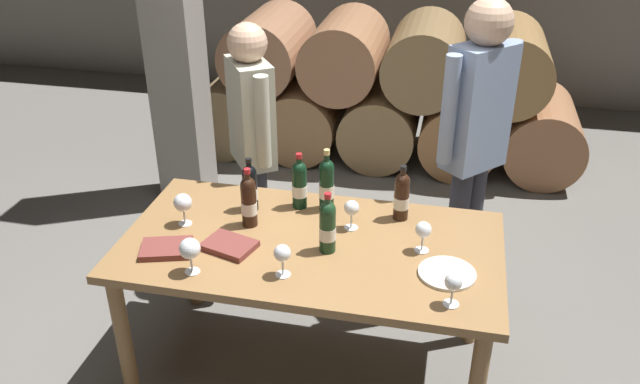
{
  "coord_description": "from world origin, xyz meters",
  "views": [
    {
      "loc": [
        0.56,
        -2.38,
        2.36
      ],
      "look_at": [
        0.0,
        0.2,
        0.91
      ],
      "focal_mm": 36.52,
      "sensor_mm": 36.0,
      "label": 1
    }
  ],
  "objects_px": {
    "wine_bottle_3": "(402,196)",
    "taster_seated_left": "(252,136)",
    "wine_glass_1": "(423,231)",
    "wine_glass_5": "(352,209)",
    "wine_glass_0": "(282,254)",
    "leather_ledger": "(166,249)",
    "wine_glass_4": "(453,283)",
    "wine_bottle_1": "(250,187)",
    "tasting_notebook": "(229,245)",
    "serving_plate": "(447,273)",
    "wine_glass_3": "(183,203)",
    "wine_bottle_0": "(299,184)",
    "wine_bottle_4": "(328,226)",
    "wine_glass_2": "(190,249)",
    "dining_table": "(311,259)",
    "wine_bottle_5": "(249,201)",
    "sommelier_presenting": "(476,132)",
    "wine_bottle_2": "(327,184)"
  },
  "relations": [
    {
      "from": "wine_bottle_4",
      "to": "tasting_notebook",
      "type": "distance_m",
      "value": 0.45
    },
    {
      "from": "wine_glass_5",
      "to": "serving_plate",
      "type": "height_order",
      "value": "wine_glass_5"
    },
    {
      "from": "wine_glass_5",
      "to": "taster_seated_left",
      "type": "xyz_separation_m",
      "value": [
        -0.65,
        0.56,
        0.06
      ]
    },
    {
      "from": "wine_glass_1",
      "to": "wine_glass_5",
      "type": "xyz_separation_m",
      "value": [
        -0.33,
        0.12,
        -0.0
      ]
    },
    {
      "from": "wine_glass_0",
      "to": "leather_ledger",
      "type": "bearing_deg",
      "value": 173.43
    },
    {
      "from": "wine_bottle_3",
      "to": "wine_glass_1",
      "type": "xyz_separation_m",
      "value": [
        0.12,
        -0.26,
        -0.02
      ]
    },
    {
      "from": "wine_glass_2",
      "to": "dining_table",
      "type": "bearing_deg",
      "value": 37.19
    },
    {
      "from": "wine_glass_0",
      "to": "wine_glass_1",
      "type": "relative_size",
      "value": 1.01
    },
    {
      "from": "tasting_notebook",
      "to": "sommelier_presenting",
      "type": "height_order",
      "value": "sommelier_presenting"
    },
    {
      "from": "wine_glass_2",
      "to": "wine_bottle_5",
      "type": "bearing_deg",
      "value": 73.83
    },
    {
      "from": "wine_bottle_1",
      "to": "wine_bottle_0",
      "type": "bearing_deg",
      "value": 18.71
    },
    {
      "from": "wine_glass_3",
      "to": "wine_glass_5",
      "type": "height_order",
      "value": "wine_glass_3"
    },
    {
      "from": "wine_glass_4",
      "to": "tasting_notebook",
      "type": "bearing_deg",
      "value": 168.75
    },
    {
      "from": "wine_bottle_4",
      "to": "wine_bottle_5",
      "type": "relative_size",
      "value": 0.98
    },
    {
      "from": "wine_bottle_3",
      "to": "wine_glass_0",
      "type": "relative_size",
      "value": 1.89
    },
    {
      "from": "wine_glass_4",
      "to": "serving_plate",
      "type": "bearing_deg",
      "value": 96.96
    },
    {
      "from": "wine_bottle_4",
      "to": "serving_plate",
      "type": "xyz_separation_m",
      "value": [
        0.52,
        -0.07,
        -0.12
      ]
    },
    {
      "from": "tasting_notebook",
      "to": "serving_plate",
      "type": "bearing_deg",
      "value": 16.71
    },
    {
      "from": "wine_glass_1",
      "to": "wine_glass_5",
      "type": "distance_m",
      "value": 0.35
    },
    {
      "from": "serving_plate",
      "to": "wine_bottle_4",
      "type": "bearing_deg",
      "value": 172.08
    },
    {
      "from": "dining_table",
      "to": "wine_bottle_3",
      "type": "xyz_separation_m",
      "value": [
        0.37,
        0.3,
        0.21
      ]
    },
    {
      "from": "wine_bottle_1",
      "to": "wine_bottle_3",
      "type": "xyz_separation_m",
      "value": [
        0.72,
        0.07,
        0.0
      ]
    },
    {
      "from": "wine_bottle_2",
      "to": "wine_glass_4",
      "type": "xyz_separation_m",
      "value": [
        0.62,
        -0.62,
        -0.03
      ]
    },
    {
      "from": "wine_bottle_5",
      "to": "leather_ledger",
      "type": "distance_m",
      "value": 0.43
    },
    {
      "from": "wine_glass_1",
      "to": "wine_glass_5",
      "type": "bearing_deg",
      "value": 160.43
    },
    {
      "from": "wine_bottle_2",
      "to": "wine_glass_3",
      "type": "relative_size",
      "value": 2.0
    },
    {
      "from": "wine_bottle_1",
      "to": "wine_bottle_2",
      "type": "bearing_deg",
      "value": 12.5
    },
    {
      "from": "wine_bottle_0",
      "to": "wine_glass_4",
      "type": "distance_m",
      "value": 0.98
    },
    {
      "from": "wine_bottle_3",
      "to": "taster_seated_left",
      "type": "xyz_separation_m",
      "value": [
        -0.86,
        0.42,
        0.04
      ]
    },
    {
      "from": "wine_bottle_2",
      "to": "taster_seated_left",
      "type": "relative_size",
      "value": 0.21
    },
    {
      "from": "wine_bottle_2",
      "to": "wine_glass_0",
      "type": "height_order",
      "value": "wine_bottle_2"
    },
    {
      "from": "wine_glass_2",
      "to": "wine_glass_3",
      "type": "distance_m",
      "value": 0.4
    },
    {
      "from": "serving_plate",
      "to": "leather_ledger",
      "type": "bearing_deg",
      "value": -175.98
    },
    {
      "from": "wine_glass_2",
      "to": "leather_ledger",
      "type": "distance_m",
      "value": 0.23
    },
    {
      "from": "sommelier_presenting",
      "to": "wine_bottle_0",
      "type": "bearing_deg",
      "value": -151.17
    },
    {
      "from": "wine_glass_4",
      "to": "wine_glass_5",
      "type": "xyz_separation_m",
      "value": [
        -0.48,
        0.47,
        0.0
      ]
    },
    {
      "from": "wine_glass_5",
      "to": "wine_bottle_1",
      "type": "bearing_deg",
      "value": 172.09
    },
    {
      "from": "wine_glass_4",
      "to": "wine_glass_5",
      "type": "relative_size",
      "value": 1.0
    },
    {
      "from": "dining_table",
      "to": "wine_glass_1",
      "type": "height_order",
      "value": "wine_glass_1"
    },
    {
      "from": "wine_glass_0",
      "to": "wine_glass_4",
      "type": "height_order",
      "value": "wine_glass_0"
    },
    {
      "from": "wine_glass_3",
      "to": "wine_glass_4",
      "type": "relative_size",
      "value": 1.1
    },
    {
      "from": "wine_glass_0",
      "to": "tasting_notebook",
      "type": "distance_m",
      "value": 0.33
    },
    {
      "from": "wine_bottle_0",
      "to": "taster_seated_left",
      "type": "relative_size",
      "value": 0.19
    },
    {
      "from": "wine_bottle_0",
      "to": "wine_bottle_2",
      "type": "distance_m",
      "value": 0.13
    },
    {
      "from": "wine_bottle_0",
      "to": "wine_bottle_4",
      "type": "relative_size",
      "value": 1.0
    },
    {
      "from": "dining_table",
      "to": "wine_bottle_2",
      "type": "bearing_deg",
      "value": 88.26
    },
    {
      "from": "dining_table",
      "to": "wine_bottle_5",
      "type": "bearing_deg",
      "value": 164.25
    },
    {
      "from": "dining_table",
      "to": "leather_ledger",
      "type": "xyz_separation_m",
      "value": [
        -0.6,
        -0.2,
        0.11
      ]
    },
    {
      "from": "leather_ledger",
      "to": "wine_glass_1",
      "type": "bearing_deg",
      "value": -4.48
    },
    {
      "from": "wine_glass_2",
      "to": "wine_glass_3",
      "type": "xyz_separation_m",
      "value": [
        -0.18,
        0.35,
        -0.0
      ]
    }
  ]
}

